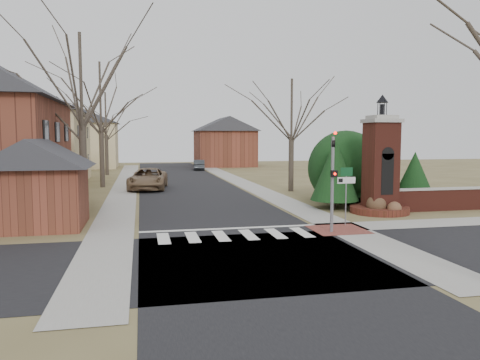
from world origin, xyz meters
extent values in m
plane|color=brown|center=(0.00, 0.00, 0.00)|extent=(120.00, 120.00, 0.00)
cube|color=black|center=(0.00, 22.00, 0.01)|extent=(8.00, 70.00, 0.01)
cube|color=black|center=(0.00, -3.00, 0.01)|extent=(120.00, 8.00, 0.01)
cube|color=silver|center=(0.00, 0.80, 0.01)|extent=(8.00, 2.20, 0.02)
cube|color=silver|center=(0.00, 2.30, 0.01)|extent=(8.00, 0.35, 0.02)
cube|color=gray|center=(5.20, 22.00, 0.01)|extent=(2.00, 60.00, 0.02)
cube|color=gray|center=(-5.20, 22.00, 0.01)|extent=(2.00, 60.00, 0.02)
cube|color=brown|center=(4.80, 1.00, 0.01)|extent=(2.40, 2.40, 0.02)
cylinder|color=slate|center=(4.30, 0.60, 2.10)|extent=(0.14, 0.14, 4.20)
imported|color=black|center=(4.30, 0.60, 4.05)|extent=(0.15, 0.18, 0.90)
sphere|color=#FF0C05|center=(4.30, 0.38, 4.35)|extent=(0.14, 0.14, 0.14)
cube|color=black|center=(4.30, 0.42, 2.60)|extent=(0.28, 0.16, 0.30)
sphere|color=#FF0C05|center=(4.30, 0.33, 2.60)|extent=(0.11, 0.11, 0.11)
cylinder|color=slate|center=(5.60, 2.00, 1.30)|extent=(0.06, 0.06, 2.60)
cube|color=silver|center=(5.60, 1.98, 2.15)|extent=(0.90, 0.03, 0.30)
cube|color=black|center=(5.30, 1.97, 2.15)|extent=(0.22, 0.02, 0.18)
cube|color=#0E411E|center=(5.60, 1.98, 2.55)|extent=(0.60, 0.03, 0.40)
cylinder|color=#5E251B|center=(9.00, 5.00, 0.18)|extent=(3.20, 3.20, 0.36)
cube|color=#5E251B|center=(9.00, 5.00, 2.50)|extent=(1.50, 1.50, 5.00)
cube|color=black|center=(9.00, 4.28, 2.20)|extent=(0.70, 0.10, 2.20)
cube|color=gray|center=(9.00, 5.00, 5.05)|extent=(1.70, 1.70, 0.20)
cube|color=gray|center=(9.00, 5.00, 5.25)|extent=(1.30, 1.30, 0.20)
cylinder|color=black|center=(9.00, 5.00, 5.65)|extent=(0.20, 0.20, 0.60)
cone|color=black|center=(9.00, 5.00, 6.25)|extent=(0.64, 0.64, 0.45)
cube|color=#5E251B|center=(13.50, 5.00, 0.60)|extent=(7.50, 0.40, 1.20)
cube|color=gray|center=(13.50, 5.00, 1.25)|extent=(7.50, 0.50, 0.10)
cube|color=#D2B58C|center=(-13.50, 27.00, 3.20)|extent=(9.00, 12.00, 6.40)
cube|color=brown|center=(-8.50, 4.50, 1.40)|extent=(4.00, 4.00, 2.80)
cube|color=brown|center=(-9.62, 3.70, 3.38)|extent=(0.75, 0.75, 1.82)
cube|color=#D2B58C|center=(-12.00, 48.00, 3.00)|extent=(10.00, 8.00, 6.00)
cube|color=#D2B58C|center=(-14.80, 46.40, 6.99)|extent=(0.75, 0.75, 3.08)
cube|color=brown|center=(8.00, 48.00, 2.50)|extent=(8.00, 8.00, 5.00)
cube|color=brown|center=(5.76, 46.40, 5.90)|extent=(0.75, 0.75, 2.80)
cylinder|color=#473D33|center=(7.20, 7.00, 0.25)|extent=(0.20, 0.20, 0.50)
cone|color=black|center=(7.20, 7.00, 2.30)|extent=(2.80, 2.80, 3.60)
cylinder|color=#473D33|center=(10.50, 8.20, 0.25)|extent=(0.20, 0.20, 0.50)
cone|color=black|center=(10.50, 8.20, 2.60)|extent=(3.40, 3.40, 4.20)
cylinder|color=#473D33|center=(12.50, 7.20, 0.25)|extent=(0.20, 0.20, 0.50)
cone|color=black|center=(12.50, 7.20, 1.90)|extent=(2.40, 2.40, 2.80)
sphere|color=black|center=(9.00, 9.50, 2.40)|extent=(4.80, 4.80, 4.80)
cylinder|color=#473D33|center=(-7.00, 9.00, 2.42)|extent=(0.40, 0.40, 4.83)
cylinder|color=#473D33|center=(-7.00, 22.00, 2.52)|extent=(0.40, 0.40, 5.04)
cylinder|color=#473D33|center=(-7.50, 35.00, 2.21)|extent=(0.40, 0.40, 4.41)
cylinder|color=#473D33|center=(7.50, 16.00, 2.10)|extent=(0.40, 0.40, 4.20)
imported|color=brown|center=(-3.31, 19.55, 0.84)|extent=(3.49, 6.36, 1.69)
imported|color=#373B3F|center=(3.40, 40.71, 0.65)|extent=(1.79, 4.05, 1.29)
sphere|color=#503824|center=(8.60, 4.60, 0.53)|extent=(1.07, 1.07, 1.07)
sphere|color=brown|center=(9.30, 3.97, 0.38)|extent=(0.76, 0.76, 0.76)
camera|label=1|loc=(-3.86, -18.38, 4.18)|focal=35.00mm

